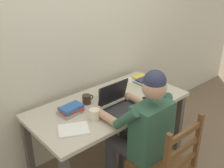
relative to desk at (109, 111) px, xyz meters
name	(u,v)px	position (x,y,z in m)	size (l,w,h in m)	color
ground_plane	(110,161)	(0.00, 0.00, -0.63)	(8.00, 8.00, 0.00)	brown
back_wall	(79,33)	(0.00, 0.46, 0.67)	(6.00, 0.04, 2.60)	beige
desk	(109,111)	(0.00, 0.00, 0.00)	(1.53, 0.75, 0.71)	#BCB29E
seated_person	(142,128)	(-0.03, -0.45, 0.05)	(0.50, 0.60, 1.23)	#2D5642
wooden_chair	(166,166)	(-0.03, -0.73, -0.18)	(0.42, 0.42, 0.92)	brown
laptop	(119,103)	(0.01, -0.13, 0.14)	(0.33, 0.28, 0.23)	black
computer_mouse	(147,99)	(0.30, -0.20, 0.10)	(0.06, 0.10, 0.03)	black
coffee_mug_white	(95,114)	(-0.28, -0.13, 0.13)	(0.13, 0.09, 0.09)	beige
coffee_mug_dark	(103,94)	(0.02, 0.12, 0.13)	(0.11, 0.07, 0.09)	black
coffee_mug_spare	(87,99)	(-0.16, 0.13, 0.13)	(0.12, 0.08, 0.09)	#38281E
book_stack_main	(142,80)	(0.56, 0.10, 0.13)	(0.18, 0.16, 0.08)	#38844C
book_stack_side	(71,110)	(-0.38, 0.09, 0.12)	(0.23, 0.19, 0.07)	gray
paper_pile_near_laptop	(137,78)	(0.61, 0.22, 0.09)	(0.25, 0.14, 0.01)	white
paper_pile_back_corner	(140,83)	(0.55, 0.12, 0.09)	(0.19, 0.20, 0.00)	white
paper_pile_side	(73,130)	(-0.51, -0.15, 0.09)	(0.24, 0.18, 0.02)	white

